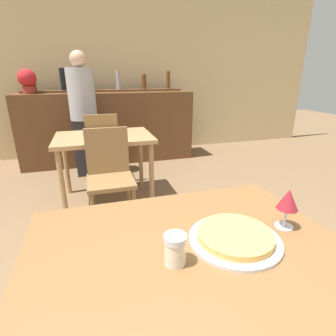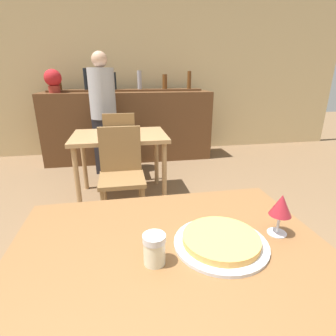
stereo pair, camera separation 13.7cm
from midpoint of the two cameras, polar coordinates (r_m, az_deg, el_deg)
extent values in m
cube|color=#D1B784|center=(4.74, -14.88, 19.96)|extent=(8.00, 0.05, 2.80)
cube|color=brown|center=(0.94, 0.36, -18.71)|extent=(1.10, 0.87, 0.04)
cylinder|color=brown|center=(1.47, -25.08, -23.52)|extent=(0.05, 0.05, 0.73)
cylinder|color=brown|center=(1.61, 13.98, -17.84)|extent=(0.05, 0.05, 0.73)
cube|color=#A87F51|center=(2.85, -15.13, 6.42)|extent=(0.99, 0.71, 0.04)
cylinder|color=#A87F51|center=(2.70, -23.44, -3.40)|extent=(0.05, 0.05, 0.69)
cylinder|color=#A87F51|center=(2.72, -5.03, -1.61)|extent=(0.05, 0.05, 0.69)
cylinder|color=#A87F51|center=(3.25, -22.42, 0.54)|extent=(0.05, 0.05, 0.69)
cylinder|color=#A87F51|center=(3.27, -7.15, 2.00)|extent=(0.05, 0.05, 0.69)
cube|color=brown|center=(4.31, -13.58, 8.58)|extent=(2.60, 0.56, 1.08)
cube|color=brown|center=(4.38, -14.30, 16.01)|extent=(2.39, 0.24, 0.03)
cylinder|color=#5B3314|center=(4.44, -28.16, 16.10)|extent=(0.08, 0.08, 0.23)
cylinder|color=black|center=(4.39, -22.83, 17.39)|extent=(0.08, 0.08, 0.31)
cylinder|color=black|center=(4.37, -17.25, 17.63)|extent=(0.09, 0.09, 0.26)
cylinder|color=#9999A3|center=(4.39, -11.69, 18.25)|extent=(0.07, 0.07, 0.28)
cylinder|color=#5B3314|center=(4.45, -6.18, 18.17)|extent=(0.08, 0.08, 0.23)
cylinder|color=#5B3314|center=(4.54, -0.87, 18.63)|extent=(0.06, 0.06, 0.28)
cube|color=olive|center=(2.35, -13.99, -2.88)|extent=(0.40, 0.40, 0.04)
cube|color=olive|center=(2.45, -14.68, 3.64)|extent=(0.38, 0.04, 0.42)
cylinder|color=olive|center=(2.30, -17.55, -10.27)|extent=(0.03, 0.03, 0.43)
cylinder|color=olive|center=(2.31, -9.00, -9.41)|extent=(0.03, 0.03, 0.43)
cylinder|color=olive|center=(2.60, -17.55, -6.62)|extent=(0.03, 0.03, 0.43)
cylinder|color=olive|center=(2.61, -10.05, -5.88)|extent=(0.03, 0.03, 0.43)
cube|color=olive|center=(3.50, -15.16, 4.48)|extent=(0.40, 0.40, 0.04)
cube|color=olive|center=(3.27, -15.38, 7.54)|extent=(0.38, 0.04, 0.42)
cylinder|color=olive|center=(3.73, -12.34, 1.91)|extent=(0.03, 0.03, 0.43)
cylinder|color=olive|center=(3.73, -17.54, 1.41)|extent=(0.03, 0.03, 0.43)
cylinder|color=olive|center=(3.41, -11.85, 0.24)|extent=(0.03, 0.03, 0.43)
cylinder|color=olive|center=(3.41, -17.54, -0.31)|extent=(0.03, 0.03, 0.43)
cylinder|color=silver|center=(0.98, 10.33, -15.21)|extent=(0.33, 0.33, 0.01)
cylinder|color=gold|center=(0.97, 10.39, -14.33)|extent=(0.27, 0.27, 0.02)
cylinder|color=beige|center=(0.85, -3.23, -18.00)|extent=(0.07, 0.07, 0.08)
cylinder|color=silver|center=(0.83, -3.30, -15.23)|extent=(0.07, 0.07, 0.02)
cube|color=#2D2D38|center=(3.77, -18.16, 4.21)|extent=(0.32, 0.18, 0.77)
cylinder|color=#9E9EA3|center=(3.66, -19.36, 14.90)|extent=(0.34, 0.34, 0.64)
sphere|color=tan|center=(3.65, -20.15, 21.44)|extent=(0.20, 0.20, 0.20)
cylinder|color=silver|center=(1.11, 20.67, -11.87)|extent=(0.07, 0.07, 0.00)
cylinder|color=silver|center=(1.10, 20.92, -10.10)|extent=(0.01, 0.01, 0.07)
cone|color=maroon|center=(1.06, 21.43, -6.45)|extent=(0.08, 0.08, 0.08)
cylinder|color=maroon|center=(4.27, -28.86, 14.65)|extent=(0.16, 0.16, 0.10)
sphere|color=red|center=(4.26, -29.22, 16.74)|extent=(0.24, 0.24, 0.24)
camera|label=1|loc=(0.07, -92.86, -1.03)|focal=28.00mm
camera|label=2|loc=(0.07, 87.14, 1.03)|focal=28.00mm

